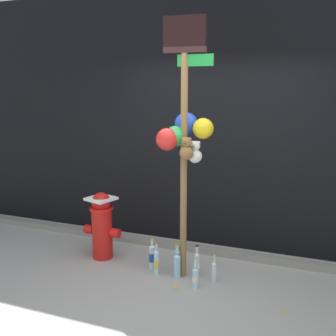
# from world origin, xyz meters

# --- Properties ---
(ground_plane) EXTENTS (14.00, 14.00, 0.00)m
(ground_plane) POSITION_xyz_m (0.00, 0.00, 0.00)
(ground_plane) COLOR #9E9B93
(building_wall) EXTENTS (10.00, 0.20, 3.35)m
(building_wall) POSITION_xyz_m (0.00, 1.64, 1.68)
(building_wall) COLOR black
(building_wall) RESTS_ON ground_plane
(curb_strip) EXTENTS (8.00, 0.12, 0.08)m
(curb_strip) POSITION_xyz_m (0.00, 1.23, 0.04)
(curb_strip) COLOR gray
(curb_strip) RESTS_ON ground_plane
(memorial_post) EXTENTS (0.59, 0.46, 2.80)m
(memorial_post) POSITION_xyz_m (-0.14, 0.56, 1.71)
(memorial_post) COLOR olive
(memorial_post) RESTS_ON ground_plane
(fire_hydrant) EXTENTS (0.48, 0.38, 0.84)m
(fire_hydrant) POSITION_xyz_m (-1.22, 0.64, 0.44)
(fire_hydrant) COLOR red
(fire_hydrant) RESTS_ON ground_plane
(bottle_0) EXTENTS (0.07, 0.07, 0.37)m
(bottle_0) POSITION_xyz_m (0.03, 0.58, 0.15)
(bottle_0) COLOR silver
(bottle_0) RESTS_ON ground_plane
(bottle_1) EXTENTS (0.06, 0.06, 0.37)m
(bottle_1) POSITION_xyz_m (-0.42, 0.46, 0.15)
(bottle_1) COLOR #B2DBEA
(bottle_1) RESTS_ON ground_plane
(bottle_2) EXTENTS (0.06, 0.06, 0.31)m
(bottle_2) POSITION_xyz_m (0.24, 0.53, 0.12)
(bottle_2) COLOR silver
(bottle_2) RESTS_ON ground_plane
(bottle_3) EXTENTS (0.08, 0.08, 0.38)m
(bottle_3) POSITION_xyz_m (-0.17, 0.47, 0.15)
(bottle_3) COLOR #93CCE0
(bottle_3) RESTS_ON ground_plane
(bottle_4) EXTENTS (0.08, 0.08, 0.37)m
(bottle_4) POSITION_xyz_m (-0.52, 0.58, 0.15)
(bottle_4) COLOR silver
(bottle_4) RESTS_ON ground_plane
(bottle_5) EXTENTS (0.07, 0.07, 0.32)m
(bottle_5) POSITION_xyz_m (-0.25, 0.66, 0.13)
(bottle_5) COLOR #93CCE0
(bottle_5) RESTS_ON ground_plane
(bottle_6) EXTENTS (0.07, 0.07, 0.34)m
(bottle_6) POSITION_xyz_m (0.09, 0.31, 0.13)
(bottle_6) COLOR #B2DBEA
(bottle_6) RESTS_ON ground_plane
(litter_0) EXTENTS (0.08, 0.08, 0.01)m
(litter_0) POSITION_xyz_m (1.04, 0.16, 0.00)
(litter_0) COLOR tan
(litter_0) RESTS_ON ground_plane
(litter_1) EXTENTS (0.13, 0.12, 0.01)m
(litter_1) POSITION_xyz_m (-0.11, 0.24, 0.00)
(litter_1) COLOR tan
(litter_1) RESTS_ON ground_plane
(litter_2) EXTENTS (0.06, 0.14, 0.01)m
(litter_2) POSITION_xyz_m (-0.68, 1.02, 0.00)
(litter_2) COLOR tan
(litter_2) RESTS_ON ground_plane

